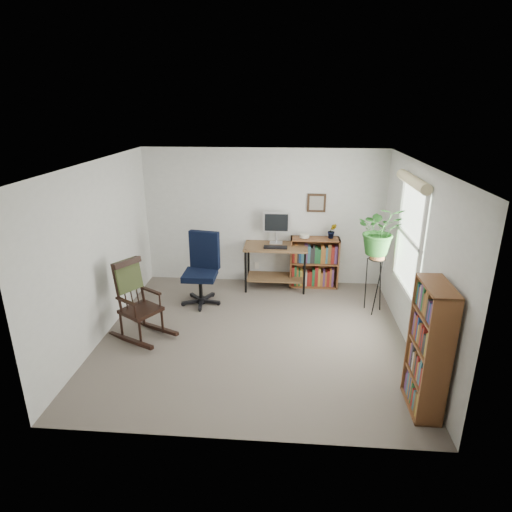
# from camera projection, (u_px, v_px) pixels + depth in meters

# --- Properties ---
(floor) EXTENTS (4.20, 4.00, 0.00)m
(floor) POSITION_uv_depth(u_px,v_px,m) (254.00, 335.00, 6.05)
(floor) COLOR slate
(floor) RESTS_ON ground
(ceiling) EXTENTS (4.20, 4.00, 0.00)m
(ceiling) POSITION_uv_depth(u_px,v_px,m) (253.00, 163.00, 5.24)
(ceiling) COLOR silver
(ceiling) RESTS_ON ground
(wall_back) EXTENTS (4.20, 0.00, 2.40)m
(wall_back) POSITION_uv_depth(u_px,v_px,m) (263.00, 217.00, 7.52)
(wall_back) COLOR silver
(wall_back) RESTS_ON ground
(wall_front) EXTENTS (4.20, 0.00, 2.40)m
(wall_front) POSITION_uv_depth(u_px,v_px,m) (234.00, 331.00, 3.77)
(wall_front) COLOR silver
(wall_front) RESTS_ON ground
(wall_left) EXTENTS (0.00, 4.00, 2.40)m
(wall_left) POSITION_uv_depth(u_px,v_px,m) (100.00, 251.00, 5.80)
(wall_left) COLOR silver
(wall_left) RESTS_ON ground
(wall_right) EXTENTS (0.00, 4.00, 2.40)m
(wall_right) POSITION_uv_depth(u_px,v_px,m) (416.00, 260.00, 5.49)
(wall_right) COLOR silver
(wall_right) RESTS_ON ground
(window) EXTENTS (0.12, 1.20, 1.50)m
(window) POSITION_uv_depth(u_px,v_px,m) (409.00, 238.00, 5.71)
(window) COLOR white
(window) RESTS_ON wall_right
(desk) EXTENTS (1.09, 0.60, 0.78)m
(desk) POSITION_uv_depth(u_px,v_px,m) (275.00, 267.00, 7.50)
(desk) COLOR brown
(desk) RESTS_ON floor
(monitor) EXTENTS (0.46, 0.16, 0.56)m
(monitor) POSITION_uv_depth(u_px,v_px,m) (276.00, 228.00, 7.40)
(monitor) COLOR silver
(monitor) RESTS_ON desk
(keyboard) EXTENTS (0.40, 0.15, 0.02)m
(keyboard) POSITION_uv_depth(u_px,v_px,m) (276.00, 247.00, 7.25)
(keyboard) COLOR black
(keyboard) RESTS_ON desk
(office_chair) EXTENTS (0.75, 0.75, 1.18)m
(office_chair) POSITION_uv_depth(u_px,v_px,m) (200.00, 270.00, 6.82)
(office_chair) COLOR black
(office_chair) RESTS_ON floor
(rocking_chair) EXTENTS (1.13, 1.01, 1.12)m
(rocking_chair) POSITION_uv_depth(u_px,v_px,m) (140.00, 300.00, 5.84)
(rocking_chair) COLOR black
(rocking_chair) RESTS_ON floor
(low_bookshelf) EXTENTS (0.85, 0.28, 0.90)m
(low_bookshelf) POSITION_uv_depth(u_px,v_px,m) (314.00, 262.00, 7.54)
(low_bookshelf) COLOR brown
(low_bookshelf) RESTS_ON floor
(tall_bookshelf) EXTENTS (0.27, 0.63, 1.44)m
(tall_bookshelf) POSITION_uv_depth(u_px,v_px,m) (429.00, 349.00, 4.39)
(tall_bookshelf) COLOR brown
(tall_bookshelf) RESTS_ON floor
(plant_stand) EXTENTS (0.32, 0.32, 1.03)m
(plant_stand) POSITION_uv_depth(u_px,v_px,m) (375.00, 281.00, 6.59)
(plant_stand) COLOR black
(plant_stand) RESTS_ON floor
(spider_plant) EXTENTS (1.69, 1.88, 1.47)m
(spider_plant) POSITION_uv_depth(u_px,v_px,m) (382.00, 207.00, 6.19)
(spider_plant) COLOR #245D20
(spider_plant) RESTS_ON plant_stand
(potted_plant_small) EXTENTS (0.13, 0.24, 0.11)m
(potted_plant_small) POSITION_uv_depth(u_px,v_px,m) (332.00, 235.00, 7.36)
(potted_plant_small) COLOR #245D20
(potted_plant_small) RESTS_ON low_bookshelf
(framed_picture) EXTENTS (0.32, 0.04, 0.32)m
(framed_picture) POSITION_uv_depth(u_px,v_px,m) (317.00, 203.00, 7.33)
(framed_picture) COLOR black
(framed_picture) RESTS_ON wall_back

